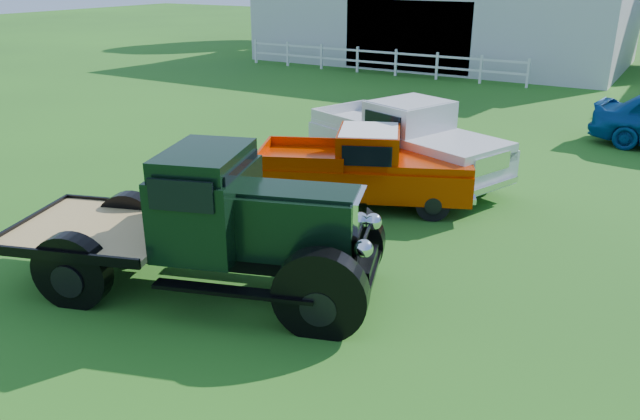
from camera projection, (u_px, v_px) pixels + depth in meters
The scene contains 6 objects.
ground at pixel (269, 295), 9.63m from camera, with size 120.00×120.00×0.00m, color #235319.
shed_left at pixel (445, 6), 32.73m from camera, with size 18.80×10.20×5.60m, color silver, non-canonical shape.
fence_rail at pixel (376, 61), 29.22m from camera, with size 14.20×0.16×1.20m, color white, non-canonical shape.
vintage_flatbed at pixel (202, 221), 9.44m from camera, with size 5.72×2.27×2.27m, color black, non-canonical shape.
red_pickup at pixel (364, 167), 13.01m from camera, with size 4.54×1.74×1.66m, color #B42900, non-canonical shape.
white_pickup at pixel (405, 142), 14.50m from camera, with size 5.09×1.97×1.87m, color silver, non-canonical shape.
Camera 1 is at (5.05, -6.88, 4.74)m, focal length 35.00 mm.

